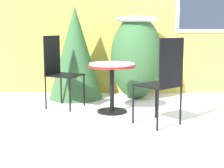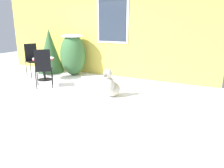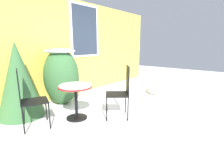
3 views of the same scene
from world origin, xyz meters
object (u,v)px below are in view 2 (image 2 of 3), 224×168
patio_chair_far_side (43,67)px  dog (111,86)px  patio_table (44,63)px  patio_chair_near_table (33,58)px

patio_chair_far_side → dog: (2.00, 0.15, -0.32)m
patio_table → dog: 2.70m
dog → patio_chair_far_side: bearing=-165.7°
patio_chair_near_table → patio_chair_far_side: bearing=-101.3°
patio_table → patio_chair_far_side: (0.64, -0.67, 0.04)m
patio_table → patio_chair_near_table: bearing=158.2°
patio_chair_far_side → dog: patio_chair_far_side is taller
patio_table → patio_chair_far_side: patio_chair_far_side is taller
patio_chair_far_side → dog: size_ratio=1.49×
patio_table → patio_chair_far_side: size_ratio=0.65×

